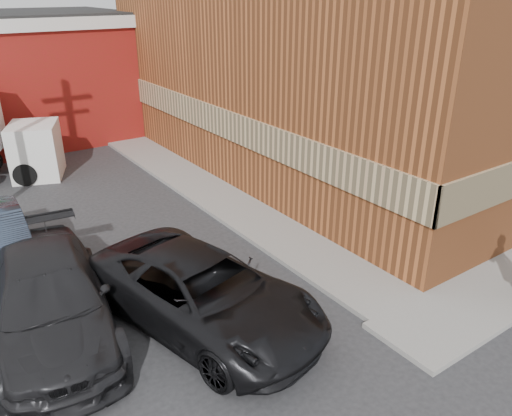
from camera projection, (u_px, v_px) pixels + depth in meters
ground at (378, 319)px, 10.84m from camera, size 90.00×90.00×0.00m
brick_building at (367, 39)px, 20.11m from camera, size 14.25×18.25×9.36m
sidewalk_west at (200, 186)px, 17.87m from camera, size 1.80×18.00×0.12m
suv_a at (203, 292)px, 10.41m from camera, size 3.86×6.08×1.56m
suv_b at (49, 300)px, 10.11m from camera, size 3.03×5.84×1.62m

